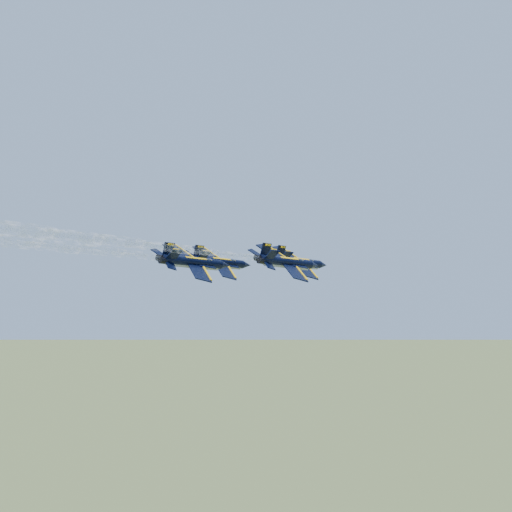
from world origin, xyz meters
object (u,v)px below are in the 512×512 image
Objects in this scene: jet_left at (220,262)px; jet_slot at (194,262)px; jet_right at (287,262)px; jet_lead at (300,262)px.

jet_left is 15.36m from jet_slot.
jet_right is at bearing -2.37° from jet_left.
jet_left is at bearing 123.33° from jet_slot.
jet_lead is 14.48m from jet_right.
jet_slot is (-9.76, -10.87, 0.00)m from jet_right.
jet_left is at bearing -126.66° from jet_lead.
jet_right is (16.28, -3.04, 0.00)m from jet_left.
jet_left is (-9.92, -9.97, 0.00)m from jet_lead.
jet_lead and jet_right have the same top height.
jet_right is at bearing -55.72° from jet_lead.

